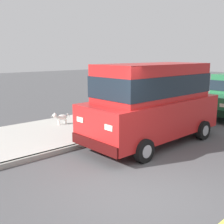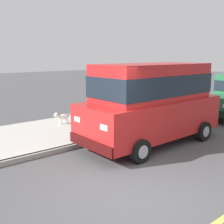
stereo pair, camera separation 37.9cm
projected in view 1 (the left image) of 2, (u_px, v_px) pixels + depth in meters
name	position (u px, v px, depth m)	size (l,w,h in m)	color
ground_plane	(143.00, 194.00, 5.65)	(80.00, 80.00, 0.00)	#4C4C4F
curb	(60.00, 151.00, 7.98)	(0.16, 64.00, 0.14)	gray
sidewalk	(32.00, 137.00, 9.30)	(3.60, 64.00, 0.14)	#B7B5AD
car_red_van	(153.00, 100.00, 8.71)	(2.19, 4.93, 2.52)	red
dog_white	(60.00, 117.00, 10.66)	(0.30, 0.75, 0.49)	white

